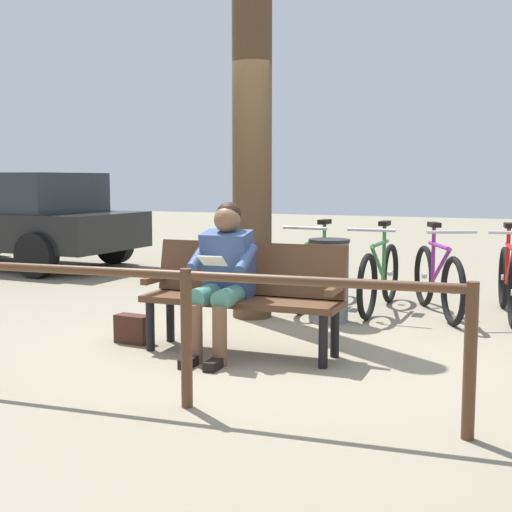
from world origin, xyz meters
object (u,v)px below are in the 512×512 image
bicycle_purple (380,277)px  bicycle_red (318,273)px  handbag (133,329)px  bicycle_green (509,281)px  person_reading (223,271)px  bench (245,289)px  parked_car (12,217)px  bicycle_silver (438,280)px  litter_bin (329,280)px  tree_trunk (252,112)px

bicycle_purple → bicycle_red: bearing=-89.5°
handbag → bicycle_green: (-2.84, -2.43, 0.24)m
person_reading → bench: bearing=-124.7°
bicycle_red → parked_car: 5.74m
bench → bicycle_green: bicycle_green is taller
handbag → bicycle_silver: bearing=-134.0°
person_reading → handbag: person_reading is taller
bicycle_green → bench: bearing=-47.4°
litter_bin → bicycle_green: 1.84m
person_reading → tree_trunk: (0.40, -1.46, 1.36)m
bench → person_reading: (0.11, 0.17, 0.16)m
tree_trunk → bicycle_purple: bearing=-143.2°
bicycle_green → parked_car: parked_car is taller
litter_bin → parked_car: 6.28m
person_reading → tree_trunk: bearing=-77.2°
bicycle_silver → parked_car: parked_car is taller
tree_trunk → bicycle_red: size_ratio=2.41×
bicycle_red → tree_trunk: bearing=-25.4°
tree_trunk → person_reading: bearing=105.3°
bench → person_reading: bearing=55.3°
bicycle_green → parked_car: (7.49, -1.17, 0.41)m
bench → litter_bin: bearing=-103.6°
litter_bin → person_reading: bearing=76.3°
person_reading → bicycle_purple: size_ratio=0.71×
bicycle_purple → tree_trunk: bearing=-53.2°
handbag → bicycle_red: bicycle_red is taller
bicycle_red → bicycle_purple: bearing=92.7°
bench → bicycle_red: size_ratio=0.96×
bench → parked_car: bearing=-34.2°
bench → handbag: 1.06m
litter_bin → bicycle_purple: 0.81m
tree_trunk → handbag: bearing=71.4°
handbag → bicycle_silver: (-2.17, -2.25, 0.24)m
bicycle_silver → parked_car: size_ratio=0.37×
bench → bicycle_purple: (-0.59, -2.12, -0.15)m
bench → bicycle_silver: bearing=-121.7°
parked_car → litter_bin: bearing=161.5°
bicycle_red → bicycle_silver: bearing=92.8°
tree_trunk → bicycle_silver: size_ratio=2.61×
handbag → litter_bin: (-1.25, -1.49, 0.28)m
litter_bin → bicycle_purple: bearing=-113.4°
person_reading → tree_trunk: 2.04m
bench → litter_bin: (-0.27, -1.37, -0.10)m
litter_bin → bicycle_silver: size_ratio=0.52×
parked_car → bicycle_red: bearing=167.3°
litter_bin → bicycle_silver: bearing=-140.5°
litter_bin → bicycle_green: size_ratio=0.48×
bench → bicycle_purple: bearing=-108.1°
bicycle_green → litter_bin: bearing=-68.0°
handbag → parked_car: (4.65, -3.60, 0.65)m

